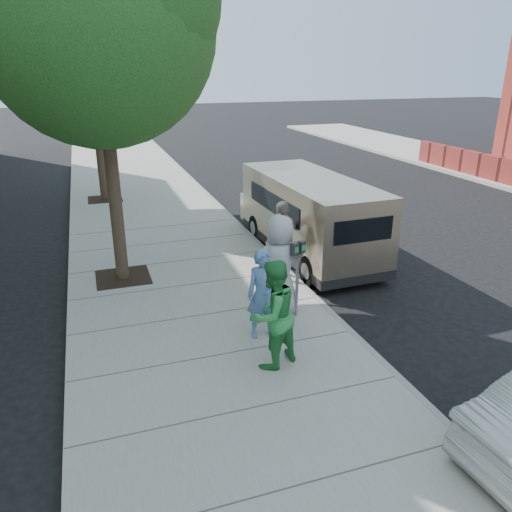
{
  "coord_description": "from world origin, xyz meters",
  "views": [
    {
      "loc": [
        -2.8,
        -8.54,
        4.69
      ],
      "look_at": [
        0.23,
        0.35,
        1.1
      ],
      "focal_mm": 35.0,
      "sensor_mm": 36.0,
      "label": 1
    }
  ],
  "objects_px": {
    "tree_far": "(91,60)",
    "van": "(308,214)",
    "tree_near": "(99,18)",
    "person_gray_shirt": "(279,266)",
    "person_striped_polo": "(283,239)",
    "parking_meter": "(298,263)",
    "person_officer": "(263,294)",
    "person_green_shirt": "(273,314)"
  },
  "relations": [
    {
      "from": "person_officer",
      "to": "person_gray_shirt",
      "type": "height_order",
      "value": "person_gray_shirt"
    },
    {
      "from": "person_green_shirt",
      "to": "person_gray_shirt",
      "type": "xyz_separation_m",
      "value": [
        0.75,
        1.63,
        0.09
      ]
    },
    {
      "from": "tree_far",
      "to": "person_gray_shirt",
      "type": "bearing_deg",
      "value": -75.49
    },
    {
      "from": "tree_near",
      "to": "person_green_shirt",
      "type": "distance_m",
      "value": 6.61
    },
    {
      "from": "parking_meter",
      "to": "person_officer",
      "type": "relative_size",
      "value": 0.92
    },
    {
      "from": "tree_near",
      "to": "parking_meter",
      "type": "distance_m",
      "value": 6.04
    },
    {
      "from": "tree_near",
      "to": "van",
      "type": "bearing_deg",
      "value": 4.88
    },
    {
      "from": "parking_meter",
      "to": "van",
      "type": "height_order",
      "value": "van"
    },
    {
      "from": "parking_meter",
      "to": "van",
      "type": "xyz_separation_m",
      "value": [
        1.77,
        3.42,
        -0.15
      ]
    },
    {
      "from": "tree_near",
      "to": "person_gray_shirt",
      "type": "bearing_deg",
      "value": -46.2
    },
    {
      "from": "parking_meter",
      "to": "van",
      "type": "bearing_deg",
      "value": 41.51
    },
    {
      "from": "person_striped_polo",
      "to": "tree_far",
      "type": "bearing_deg",
      "value": -92.72
    },
    {
      "from": "person_officer",
      "to": "van",
      "type": "bearing_deg",
      "value": 63.17
    },
    {
      "from": "person_officer",
      "to": "person_green_shirt",
      "type": "relative_size",
      "value": 0.91
    },
    {
      "from": "person_striped_polo",
      "to": "person_gray_shirt",
      "type": "bearing_deg",
      "value": 41.8
    },
    {
      "from": "person_gray_shirt",
      "to": "tree_far",
      "type": "bearing_deg",
      "value": -77.7
    },
    {
      "from": "tree_far",
      "to": "van",
      "type": "xyz_separation_m",
      "value": [
        4.74,
        -7.2,
        -3.79
      ]
    },
    {
      "from": "tree_near",
      "to": "van",
      "type": "height_order",
      "value": "tree_near"
    },
    {
      "from": "tree_near",
      "to": "person_gray_shirt",
      "type": "distance_m",
      "value": 5.88
    },
    {
      "from": "tree_near",
      "to": "van",
      "type": "distance_m",
      "value": 6.52
    },
    {
      "from": "parking_meter",
      "to": "person_gray_shirt",
      "type": "height_order",
      "value": "person_gray_shirt"
    },
    {
      "from": "parking_meter",
      "to": "tree_far",
      "type": "bearing_deg",
      "value": 84.51
    },
    {
      "from": "parking_meter",
      "to": "person_green_shirt",
      "type": "distance_m",
      "value": 1.77
    },
    {
      "from": "tree_far",
      "to": "person_gray_shirt",
      "type": "relative_size",
      "value": 3.27
    },
    {
      "from": "person_gray_shirt",
      "to": "person_striped_polo",
      "type": "bearing_deg",
      "value": -116.0
    },
    {
      "from": "van",
      "to": "person_officer",
      "type": "distance_m",
      "value": 4.73
    },
    {
      "from": "tree_far",
      "to": "parking_meter",
      "type": "height_order",
      "value": "tree_far"
    },
    {
      "from": "tree_far",
      "to": "person_striped_polo",
      "type": "xyz_separation_m",
      "value": [
        3.45,
        -8.68,
        -3.85
      ]
    },
    {
      "from": "person_gray_shirt",
      "to": "person_green_shirt",
      "type": "bearing_deg",
      "value": 63.1
    },
    {
      "from": "person_officer",
      "to": "tree_near",
      "type": "bearing_deg",
      "value": 127.9
    },
    {
      "from": "person_striped_polo",
      "to": "person_green_shirt",
      "type": "bearing_deg",
      "value": 41.36
    },
    {
      "from": "person_gray_shirt",
      "to": "person_striped_polo",
      "type": "relative_size",
      "value": 1.12
    },
    {
      "from": "van",
      "to": "person_striped_polo",
      "type": "xyz_separation_m",
      "value": [
        -1.29,
        -1.49,
        -0.06
      ]
    },
    {
      "from": "person_green_shirt",
      "to": "person_striped_polo",
      "type": "distance_m",
      "value": 3.68
    },
    {
      "from": "tree_near",
      "to": "person_striped_polo",
      "type": "xyz_separation_m",
      "value": [
        3.45,
        -1.08,
        -4.51
      ]
    },
    {
      "from": "tree_far",
      "to": "van",
      "type": "bearing_deg",
      "value": -56.61
    },
    {
      "from": "person_green_shirt",
      "to": "person_striped_polo",
      "type": "relative_size",
      "value": 1.02
    },
    {
      "from": "tree_far",
      "to": "van",
      "type": "relative_size",
      "value": 1.16
    },
    {
      "from": "person_officer",
      "to": "person_striped_polo",
      "type": "bearing_deg",
      "value": 68.21
    },
    {
      "from": "tree_near",
      "to": "person_officer",
      "type": "relative_size",
      "value": 4.6
    },
    {
      "from": "van",
      "to": "person_green_shirt",
      "type": "relative_size",
      "value": 3.12
    },
    {
      "from": "tree_far",
      "to": "van",
      "type": "distance_m",
      "value": 9.41
    }
  ]
}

